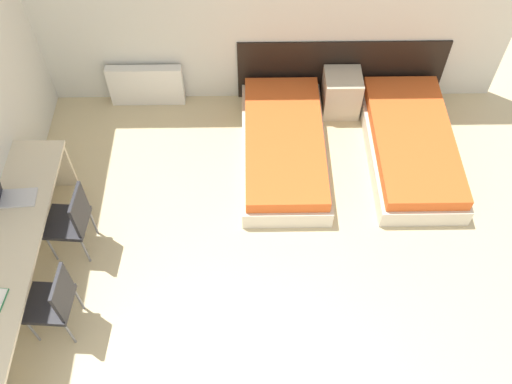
{
  "coord_description": "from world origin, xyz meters",
  "views": [
    {
      "loc": [
        -0.05,
        -1.02,
        5.15
      ],
      "look_at": [
        0.0,
        2.39,
        0.55
      ],
      "focal_mm": 40.0,
      "sensor_mm": 36.0,
      "label": 1
    }
  ],
  "objects_px": {
    "nightstand": "(341,93)",
    "chair_near_laptop": "(72,219)",
    "bed_near_window": "(284,147)",
    "laptop": "(11,194)",
    "chair_near_notebook": "(54,301)",
    "bed_near_door": "(411,146)"
  },
  "relations": [
    {
      "from": "nightstand",
      "to": "chair_near_laptop",
      "type": "bearing_deg",
      "value": -145.65
    },
    {
      "from": "nightstand",
      "to": "chair_near_notebook",
      "type": "bearing_deg",
      "value": -135.4
    },
    {
      "from": "nightstand",
      "to": "chair_near_notebook",
      "type": "distance_m",
      "value": 4.06
    },
    {
      "from": "bed_near_door",
      "to": "nightstand",
      "type": "xyz_separation_m",
      "value": [
        -0.74,
        0.78,
        0.09
      ]
    },
    {
      "from": "chair_near_notebook",
      "to": "laptop",
      "type": "xyz_separation_m",
      "value": [
        -0.52,
        0.97,
        0.3
      ]
    },
    {
      "from": "bed_near_window",
      "to": "laptop",
      "type": "relative_size",
      "value": 5.58
    },
    {
      "from": "bed_near_door",
      "to": "bed_near_window",
      "type": "bearing_deg",
      "value": 180.0
    },
    {
      "from": "chair_near_laptop",
      "to": "chair_near_notebook",
      "type": "relative_size",
      "value": 1.0
    },
    {
      "from": "chair_near_laptop",
      "to": "laptop",
      "type": "distance_m",
      "value": 0.6
    },
    {
      "from": "nightstand",
      "to": "laptop",
      "type": "xyz_separation_m",
      "value": [
        -3.4,
        -1.88,
        0.53
      ]
    },
    {
      "from": "bed_near_window",
      "to": "nightstand",
      "type": "bearing_deg",
      "value": 46.81
    },
    {
      "from": "nightstand",
      "to": "chair_near_laptop",
      "type": "relative_size",
      "value": 0.61
    },
    {
      "from": "chair_near_notebook",
      "to": "laptop",
      "type": "bearing_deg",
      "value": 122.11
    },
    {
      "from": "bed_near_door",
      "to": "laptop",
      "type": "xyz_separation_m",
      "value": [
        -4.14,
        -1.1,
        0.62
      ]
    },
    {
      "from": "chair_near_laptop",
      "to": "chair_near_notebook",
      "type": "bearing_deg",
      "value": -85.48
    },
    {
      "from": "bed_near_window",
      "to": "bed_near_door",
      "type": "xyz_separation_m",
      "value": [
        1.47,
        0.0,
        0.0
      ]
    },
    {
      "from": "nightstand",
      "to": "laptop",
      "type": "bearing_deg",
      "value": -151.07
    },
    {
      "from": "chair_near_notebook",
      "to": "nightstand",
      "type": "bearing_deg",
      "value": 48.56
    },
    {
      "from": "chair_near_laptop",
      "to": "nightstand",
      "type": "bearing_deg",
      "value": 38.87
    },
    {
      "from": "bed_near_window",
      "to": "laptop",
      "type": "height_order",
      "value": "laptop"
    },
    {
      "from": "nightstand",
      "to": "chair_near_laptop",
      "type": "distance_m",
      "value": 3.5
    },
    {
      "from": "bed_near_door",
      "to": "chair_near_laptop",
      "type": "distance_m",
      "value": 3.83
    }
  ]
}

